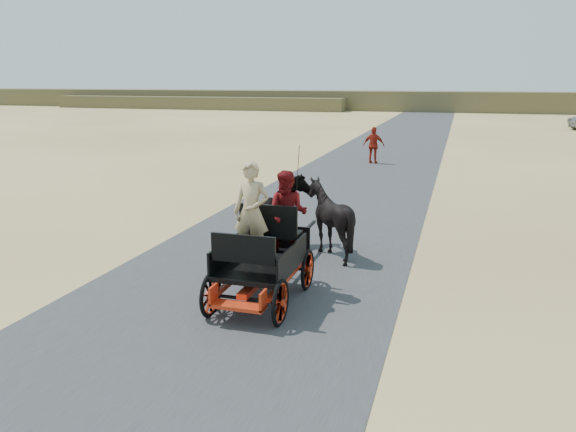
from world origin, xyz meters
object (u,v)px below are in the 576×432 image
(horse_right, at_px, (330,219))
(pedestrian, at_px, (374,145))
(carriage, at_px, (262,281))
(horse_left, at_px, (283,215))

(horse_right, bearing_deg, pedestrian, -85.30)
(pedestrian, bearing_deg, horse_right, 99.51)
(horse_right, bearing_deg, carriage, 79.61)
(horse_left, xyz_separation_m, horse_right, (1.10, 0.00, 0.00))
(horse_left, relative_size, horse_right, 1.18)
(horse_left, relative_size, pedestrian, 1.16)
(carriage, distance_m, horse_left, 3.09)
(carriage, xyz_separation_m, pedestrian, (-0.64, 17.48, 0.50))
(horse_right, height_order, pedestrian, pedestrian)
(horse_left, bearing_deg, horse_right, -180.00)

